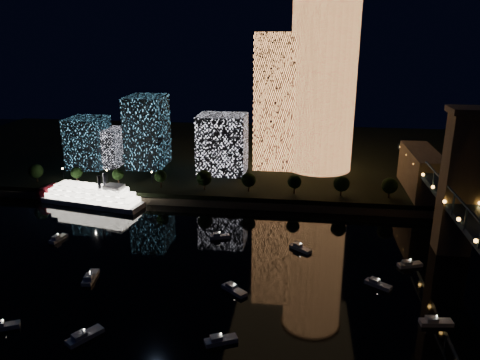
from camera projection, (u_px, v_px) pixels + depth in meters
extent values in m
plane|color=black|center=(247.00, 320.00, 123.99)|extent=(520.00, 520.00, 0.00)
cube|color=black|center=(280.00, 156.00, 274.04)|extent=(420.00, 160.00, 5.00)
cube|color=#6B5E4C|center=(270.00, 205.00, 200.82)|extent=(420.00, 6.00, 3.00)
cylinder|color=#FF9A51|center=(323.00, 87.00, 229.04)|extent=(32.00, 32.00, 82.36)
cube|color=#FF9A51|center=(276.00, 102.00, 235.57)|extent=(21.11, 21.11, 67.17)
cube|color=white|center=(222.00, 144.00, 230.88)|extent=(23.46, 19.85, 28.87)
cube|color=#4EA6D5|center=(147.00, 131.00, 241.37)|extent=(18.17, 23.63, 36.35)
cube|color=white|center=(103.00, 147.00, 244.80)|extent=(19.49, 17.72, 19.49)
cube|color=#4EA6D5|center=(88.00, 142.00, 241.43)|extent=(18.22, 20.04, 25.50)
cube|color=#6B5E4C|center=(459.00, 185.00, 155.41)|extent=(11.00, 9.00, 48.00)
cube|color=#6B5E4C|center=(471.00, 110.00, 147.70)|extent=(13.00, 11.00, 2.00)
cube|color=#6B5E4C|center=(420.00, 176.00, 206.39)|extent=(12.00, 40.00, 23.00)
cube|color=#182D4D|center=(455.00, 207.00, 143.62)|extent=(0.50, 0.50, 7.00)
cube|color=#182D4D|center=(435.00, 182.00, 166.24)|extent=(0.50, 0.50, 7.00)
sphere|color=orange|center=(445.00, 202.00, 152.69)|extent=(1.20, 1.20, 1.20)
sphere|color=orange|center=(415.00, 164.00, 195.11)|extent=(1.20, 1.20, 1.20)
cube|color=silver|center=(93.00, 202.00, 204.89)|extent=(47.61, 19.23, 2.32)
cube|color=white|center=(92.00, 197.00, 204.20)|extent=(43.63, 17.55, 2.13)
cube|color=white|center=(92.00, 193.00, 203.55)|extent=(39.65, 15.87, 2.13)
cube|color=white|center=(91.00, 188.00, 202.89)|extent=(33.76, 13.82, 2.13)
cube|color=silver|center=(114.00, 187.00, 198.80)|extent=(8.70, 7.16, 1.74)
cylinder|color=black|center=(99.00, 182.00, 198.16)|extent=(1.35, 1.35, 5.80)
cylinder|color=black|center=(105.00, 180.00, 201.65)|extent=(1.35, 1.35, 5.80)
cylinder|color=maroon|center=(49.00, 193.00, 211.41)|extent=(8.30, 9.83, 6.77)
cube|color=silver|center=(4.00, 327.00, 120.19)|extent=(7.94, 5.62, 1.20)
sphere|color=white|center=(3.00, 320.00, 119.57)|extent=(0.36, 0.36, 0.36)
cube|color=silver|center=(234.00, 290.00, 136.97)|extent=(8.34, 7.46, 1.20)
cube|color=silver|center=(231.00, 285.00, 137.51)|extent=(3.71, 3.59, 1.00)
sphere|color=white|center=(234.00, 284.00, 136.35)|extent=(0.36, 0.36, 0.36)
cube|color=silver|center=(300.00, 249.00, 162.90)|extent=(8.00, 7.05, 1.20)
cube|color=silver|center=(298.00, 245.00, 163.40)|extent=(3.54, 3.41, 1.00)
sphere|color=white|center=(301.00, 243.00, 162.29)|extent=(0.36, 0.36, 0.36)
cube|color=silver|center=(410.00, 265.00, 151.72)|extent=(8.35, 4.90, 1.20)
cube|color=silver|center=(407.00, 262.00, 151.18)|extent=(3.29, 2.83, 1.00)
sphere|color=white|center=(411.00, 259.00, 151.11)|extent=(0.36, 0.36, 0.36)
cube|color=silver|center=(220.00, 237.00, 172.17)|extent=(7.63, 4.56, 1.20)
cube|color=silver|center=(217.00, 234.00, 171.63)|extent=(3.02, 2.61, 1.00)
sphere|color=white|center=(220.00, 232.00, 171.55)|extent=(0.36, 0.36, 0.36)
cube|color=silver|center=(436.00, 323.00, 121.90)|extent=(8.68, 3.75, 1.20)
cube|color=silver|center=(432.00, 319.00, 121.57)|extent=(3.20, 2.55, 1.00)
sphere|color=white|center=(437.00, 316.00, 121.28)|extent=(0.36, 0.36, 0.36)
cube|color=silver|center=(58.00, 239.00, 170.60)|extent=(4.05, 7.83, 1.20)
cube|color=silver|center=(56.00, 237.00, 169.27)|extent=(2.49, 2.99, 1.00)
sphere|color=white|center=(58.00, 234.00, 169.99)|extent=(0.36, 0.36, 0.36)
cube|color=silver|center=(91.00, 277.00, 144.02)|extent=(3.97, 9.37, 1.20)
cube|color=silver|center=(89.00, 276.00, 142.39)|extent=(2.72, 3.44, 1.00)
sphere|color=white|center=(90.00, 272.00, 143.41)|extent=(0.36, 0.36, 0.36)
cube|color=silver|center=(221.00, 341.00, 114.85)|extent=(8.42, 5.84, 1.20)
cube|color=silver|center=(216.00, 338.00, 114.15)|extent=(3.46, 3.12, 1.00)
sphere|color=white|center=(221.00, 334.00, 114.23)|extent=(0.36, 0.36, 0.36)
cube|color=silver|center=(378.00, 285.00, 139.92)|extent=(8.05, 6.59, 1.20)
cube|color=silver|center=(375.00, 280.00, 140.34)|extent=(3.48, 3.29, 1.00)
sphere|color=white|center=(379.00, 279.00, 139.30)|extent=(0.36, 0.36, 0.36)
cube|color=silver|center=(85.00, 336.00, 116.49)|extent=(7.76, 9.50, 1.20)
cube|color=silver|center=(79.00, 335.00, 115.14)|extent=(3.87, 4.10, 1.00)
sphere|color=white|center=(84.00, 329.00, 115.87)|extent=(0.36, 0.36, 0.36)
cylinder|color=black|center=(37.00, 178.00, 218.85)|extent=(0.70, 0.70, 4.00)
sphere|color=black|center=(36.00, 171.00, 217.77)|extent=(6.70, 6.70, 6.70)
cylinder|color=black|center=(77.00, 180.00, 216.29)|extent=(0.70, 0.70, 4.00)
sphere|color=black|center=(76.00, 173.00, 215.21)|extent=(5.38, 5.38, 5.38)
cylinder|color=black|center=(119.00, 182.00, 213.73)|extent=(0.70, 0.70, 4.00)
sphere|color=black|center=(118.00, 174.00, 212.65)|extent=(5.32, 5.32, 5.32)
cylinder|color=black|center=(161.00, 183.00, 211.17)|extent=(0.70, 0.70, 4.00)
sphere|color=black|center=(160.00, 176.00, 210.10)|extent=(5.60, 5.60, 5.60)
cylinder|color=black|center=(204.00, 185.00, 208.62)|extent=(0.70, 0.70, 4.00)
sphere|color=black|center=(204.00, 178.00, 207.54)|extent=(6.85, 6.85, 6.85)
cylinder|color=black|center=(249.00, 187.00, 206.06)|extent=(0.70, 0.70, 4.00)
sphere|color=black|center=(249.00, 180.00, 204.98)|extent=(6.36, 6.36, 6.36)
cylinder|color=black|center=(294.00, 189.00, 203.50)|extent=(0.70, 0.70, 4.00)
sphere|color=black|center=(295.00, 182.00, 202.42)|extent=(6.05, 6.05, 6.05)
cylinder|color=black|center=(341.00, 191.00, 200.94)|extent=(0.70, 0.70, 4.00)
sphere|color=black|center=(342.00, 184.00, 199.87)|extent=(6.95, 6.95, 6.95)
cylinder|color=black|center=(389.00, 193.00, 198.39)|extent=(0.70, 0.70, 4.00)
sphere|color=black|center=(390.00, 186.00, 197.31)|extent=(6.84, 6.84, 6.84)
cylinder|color=black|center=(63.00, 174.00, 223.07)|extent=(0.24, 0.24, 5.00)
sphere|color=#FFCC7F|center=(62.00, 168.00, 222.21)|extent=(0.70, 0.70, 0.70)
cylinder|color=black|center=(107.00, 176.00, 220.26)|extent=(0.24, 0.24, 5.00)
sphere|color=#FFCC7F|center=(107.00, 170.00, 219.39)|extent=(0.70, 0.70, 0.70)
cylinder|color=black|center=(152.00, 178.00, 217.44)|extent=(0.24, 0.24, 5.00)
sphere|color=#FFCC7F|center=(152.00, 172.00, 216.58)|extent=(0.70, 0.70, 0.70)
cylinder|color=black|center=(198.00, 180.00, 214.63)|extent=(0.24, 0.24, 5.00)
sphere|color=#FFCC7F|center=(198.00, 174.00, 213.77)|extent=(0.70, 0.70, 0.70)
cylinder|color=black|center=(246.00, 182.00, 211.82)|extent=(0.24, 0.24, 5.00)
sphere|color=#FFCC7F|center=(246.00, 176.00, 210.95)|extent=(0.70, 0.70, 0.70)
cylinder|color=black|center=(295.00, 184.00, 209.00)|extent=(0.24, 0.24, 5.00)
sphere|color=#FFCC7F|center=(295.00, 178.00, 208.14)|extent=(0.70, 0.70, 0.70)
cylinder|color=black|center=(345.00, 186.00, 206.19)|extent=(0.24, 0.24, 5.00)
sphere|color=#FFCC7F|center=(345.00, 180.00, 205.33)|extent=(0.70, 0.70, 0.70)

